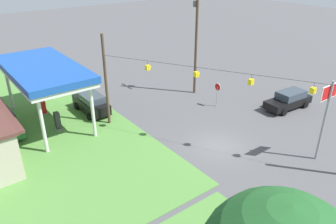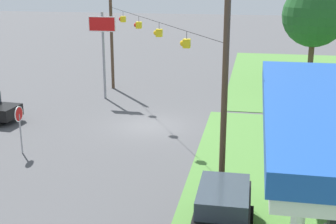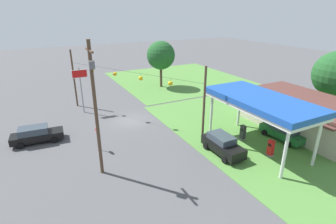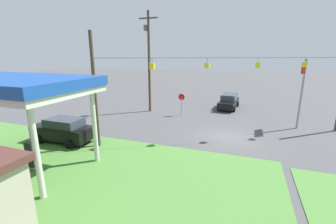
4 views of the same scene
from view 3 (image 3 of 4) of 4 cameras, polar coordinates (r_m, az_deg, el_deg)
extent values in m
plane|color=#4C4C4F|center=(33.79, -8.22, -1.87)|extent=(160.00, 160.00, 0.00)
cube|color=#4C7F38|center=(33.78, 30.78, -4.84)|extent=(36.00, 28.00, 0.04)
cube|color=#4C7F38|center=(53.96, 2.16, 7.24)|extent=(24.00, 24.00, 0.04)
cube|color=silver|center=(26.91, 19.55, 1.58)|extent=(11.17, 5.28, 0.35)
cube|color=#19479E|center=(26.77, 19.66, 2.48)|extent=(11.37, 5.48, 0.55)
cylinder|color=silver|center=(29.88, 9.43, -0.46)|extent=(0.28, 0.28, 4.49)
cylinder|color=silver|center=(23.52, 24.05, -8.49)|extent=(0.28, 0.28, 4.49)
cylinder|color=silver|center=(32.37, 15.26, 0.79)|extent=(0.28, 0.28, 4.49)
cylinder|color=silver|center=(26.61, 29.68, -6.01)|extent=(0.28, 0.28, 4.49)
cube|color=#B2A893|center=(34.54, 27.44, -0.54)|extent=(13.46, 7.72, 3.48)
cube|color=#512D28|center=(33.96, 27.97, 2.37)|extent=(13.76, 8.02, 0.24)
cube|color=#512D28|center=(30.81, 23.28, 0.66)|extent=(12.11, 0.70, 0.20)
cube|color=gray|center=(29.90, 15.82, -5.61)|extent=(0.71, 0.56, 0.12)
cube|color=#333338|center=(29.55, 15.98, -4.19)|extent=(0.55, 0.40, 1.52)
cube|color=black|center=(29.28, 15.73, -3.75)|extent=(0.39, 0.03, 0.24)
cube|color=gray|center=(27.61, 21.24, -8.70)|extent=(0.71, 0.56, 0.12)
cube|color=red|center=(27.23, 21.47, -7.20)|extent=(0.55, 0.40, 1.52)
cube|color=black|center=(26.94, 21.25, -6.75)|extent=(0.39, 0.03, 0.24)
cube|color=black|center=(26.27, 11.85, -7.31)|extent=(4.77, 1.88, 0.95)
cube|color=#333D47|center=(26.09, 11.58, -5.53)|extent=(2.63, 1.72, 0.63)
cylinder|color=black|center=(26.12, 15.45, -9.03)|extent=(0.68, 0.22, 0.68)
cylinder|color=black|center=(25.00, 12.20, -10.19)|extent=(0.68, 0.22, 0.68)
cylinder|color=black|center=(28.02, 11.39, -6.45)|extent=(0.68, 0.22, 0.68)
cylinder|color=black|center=(26.97, 8.22, -7.39)|extent=(0.68, 0.22, 0.68)
cube|color=#1E602D|center=(31.11, 23.66, -4.22)|extent=(5.01, 1.97, 0.77)
cube|color=#333D47|center=(30.65, 24.30, -3.13)|extent=(2.77, 1.77, 0.76)
cylinder|color=black|center=(31.42, 20.32, -4.24)|extent=(0.69, 0.24, 0.68)
cylinder|color=black|center=(32.79, 22.53, -3.48)|extent=(0.69, 0.24, 0.68)
cylinder|color=black|center=(29.77, 24.70, -6.38)|extent=(0.69, 0.24, 0.68)
cylinder|color=black|center=(31.21, 26.83, -5.47)|extent=(0.69, 0.24, 0.68)
cube|color=black|center=(31.18, -26.52, -4.70)|extent=(2.23, 5.29, 0.73)
cube|color=#333D47|center=(30.93, -27.31, -3.58)|extent=(1.91, 2.96, 0.71)
cylinder|color=black|center=(32.08, -23.53, -4.19)|extent=(0.27, 0.69, 0.68)
cylinder|color=black|center=(30.36, -23.47, -5.63)|extent=(0.27, 0.69, 0.68)
cylinder|color=black|center=(32.38, -29.17, -4.97)|extent=(0.27, 0.69, 0.68)
cylinder|color=black|center=(30.68, -29.44, -6.44)|extent=(0.27, 0.69, 0.68)
cylinder|color=#99999E|center=(27.21, -15.12, -5.99)|extent=(0.08, 0.08, 2.10)
cylinder|color=white|center=(26.76, -15.34, -3.99)|extent=(0.80, 0.03, 0.80)
cylinder|color=red|center=(26.76, -15.34, -3.99)|extent=(0.70, 0.03, 0.70)
cylinder|color=gray|center=(37.01, -18.32, 4.47)|extent=(0.18, 0.18, 6.25)
cube|color=white|center=(36.35, -18.71, 7.89)|extent=(0.06, 1.98, 1.06)
cube|color=red|center=(36.35, -18.71, 7.89)|extent=(0.07, 1.86, 0.94)
cylinder|color=#4C3828|center=(21.56, -15.41, -0.04)|extent=(0.28, 0.28, 11.27)
cube|color=#4C3828|center=(20.36, -16.77, 12.71)|extent=(2.20, 0.14, 0.14)
cylinder|color=#59595B|center=(20.19, -16.26, 9.80)|extent=(0.44, 0.44, 0.60)
cylinder|color=#4C3828|center=(39.72, -19.78, 6.84)|extent=(0.24, 0.24, 8.16)
cylinder|color=#4C3828|center=(27.01, 7.84, 1.40)|extent=(0.24, 0.24, 8.16)
cylinder|color=black|center=(31.83, -8.83, 8.71)|extent=(17.72, 10.02, 0.02)
cylinder|color=black|center=(36.16, -16.18, 9.36)|extent=(0.02, 0.02, 0.35)
cube|color=yellow|center=(36.23, -16.11, 8.78)|extent=(0.32, 0.32, 0.40)
sphere|color=red|center=(36.20, -16.38, 8.74)|extent=(0.28, 0.28, 0.28)
cylinder|color=black|center=(33.24, -11.47, 8.77)|extent=(0.02, 0.02, 0.35)
cube|color=yellow|center=(33.32, -11.42, 8.14)|extent=(0.32, 0.32, 0.40)
sphere|color=red|center=(33.28, -11.71, 8.10)|extent=(0.28, 0.28, 0.28)
cylinder|color=black|center=(30.58, -5.93, 8.00)|extent=(0.02, 0.02, 0.35)
cube|color=yellow|center=(30.67, -5.90, 7.31)|extent=(0.32, 0.32, 0.40)
sphere|color=yellow|center=(30.61, -6.20, 7.27)|extent=(0.28, 0.28, 0.28)
cylinder|color=black|center=(28.26, 0.57, 6.99)|extent=(0.02, 0.02, 0.35)
cube|color=yellow|center=(28.36, 0.56, 6.26)|extent=(0.32, 0.32, 0.40)
sphere|color=yellow|center=(28.28, 0.26, 6.22)|extent=(0.28, 0.28, 0.28)
cylinder|color=#4C3828|center=(42.84, 31.82, 2.03)|extent=(0.44, 0.44, 2.72)
cylinder|color=#4C3828|center=(47.85, -1.52, 7.68)|extent=(0.44, 0.44, 3.73)
sphere|color=#1E5123|center=(47.08, -1.57, 12.24)|extent=(4.98, 4.98, 4.98)
camera|label=1|loc=(52.27, 3.46, 22.17)|focal=35.00mm
camera|label=2|loc=(16.86, 48.34, -1.06)|focal=50.00mm
camera|label=4|loc=(41.95, 14.79, 11.63)|focal=24.00mm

